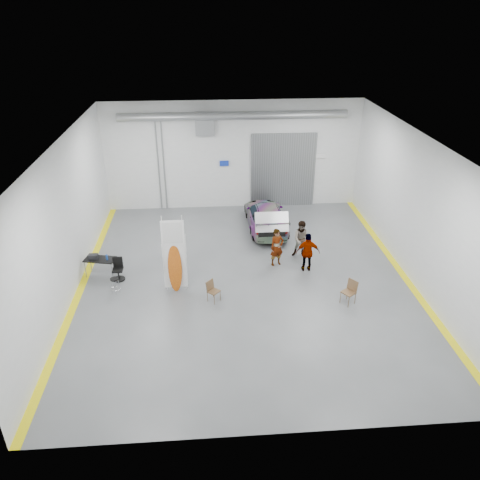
{
  "coord_description": "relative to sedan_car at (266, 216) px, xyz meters",
  "views": [
    {
      "loc": [
        -1.52,
        -16.87,
        10.65
      ],
      "look_at": [
        -0.17,
        0.79,
        1.5
      ],
      "focal_mm": 35.0,
      "sensor_mm": 36.0,
      "label": 1
    }
  ],
  "objects": [
    {
      "name": "person_b",
      "position": [
        1.26,
        -3.14,
        0.2
      ],
      "size": [
        0.97,
        0.81,
        1.77
      ],
      "primitive_type": "imported",
      "rotation": [
        0.0,
        0.0,
        -0.18
      ],
      "color": "#476882",
      "rests_on": "ground"
    },
    {
      "name": "folding_chair_near",
      "position": [
        -2.88,
        -6.46,
        -0.41
      ],
      "size": [
        0.58,
        0.66,
        0.88
      ],
      "rotation": [
        0.0,
        0.0,
        0.84
      ],
      "color": "brown",
      "rests_on": "ground"
    },
    {
      "name": "room_shell",
      "position": [
        -1.26,
        -2.77,
        3.4
      ],
      "size": [
        14.02,
        16.18,
        6.01
      ],
      "color": "silver",
      "rests_on": "ground"
    },
    {
      "name": "person_a",
      "position": [
        -0.0,
        -3.81,
        0.19
      ],
      "size": [
        0.74,
        0.61,
        1.75
      ],
      "primitive_type": "imported",
      "rotation": [
        0.0,
        0.0,
        0.35
      ],
      "color": "#967652",
      "rests_on": "ground"
    },
    {
      "name": "office_chair",
      "position": [
        -6.87,
        -4.53,
        -0.25
      ],
      "size": [
        0.53,
        0.53,
        0.99
      ],
      "rotation": [
        0.0,
        0.0,
        -0.01
      ],
      "color": "black",
      "rests_on": "ground"
    },
    {
      "name": "shop_stool",
      "position": [
        -6.83,
        -5.61,
        -0.33
      ],
      "size": [
        0.36,
        0.36,
        0.7
      ],
      "rotation": [
        0.0,
        0.0,
        -0.42
      ],
      "color": "black",
      "rests_on": "ground"
    },
    {
      "name": "person_c",
      "position": [
        1.26,
        -4.41,
        0.21
      ],
      "size": [
        1.06,
        0.5,
        1.79
      ],
      "primitive_type": "imported",
      "rotation": [
        0.0,
        0.0,
        3.07
      ],
      "color": "#9D4F34",
      "rests_on": "ground"
    },
    {
      "name": "trunk_lid",
      "position": [
        0.0,
        -2.1,
        0.7
      ],
      "size": [
        1.59,
        0.97,
        0.04
      ],
      "primitive_type": "cube",
      "color": "silver",
      "rests_on": "sedan_car"
    },
    {
      "name": "sedan_car",
      "position": [
        0.0,
        0.0,
        0.0
      ],
      "size": [
        1.99,
        4.74,
        1.36
      ],
      "primitive_type": "imported",
      "rotation": [
        0.0,
        0.0,
        3.16
      ],
      "color": "silver",
      "rests_on": "ground"
    },
    {
      "name": "surfboard_display",
      "position": [
        -4.39,
        -5.55,
        0.66
      ],
      "size": [
        0.94,
        0.26,
        3.32
      ],
      "rotation": [
        0.0,
        0.0,
        -0.0
      ],
      "color": "white",
      "rests_on": "ground"
    },
    {
      "name": "work_table",
      "position": [
        -7.72,
        -4.16,
        0.14
      ],
      "size": [
        1.41,
        0.91,
        1.06
      ],
      "rotation": [
        0.0,
        0.0,
        -0.21
      ],
      "color": "gray",
      "rests_on": "ground"
    },
    {
      "name": "ground",
      "position": [
        -1.5,
        -4.99,
        -0.68
      ],
      "size": [
        16.0,
        16.0,
        0.0
      ],
      "primitive_type": "plane",
      "color": "#595C60",
      "rests_on": "ground"
    },
    {
      "name": "folding_chair_far",
      "position": [
        2.35,
        -7.02,
        -0.38
      ],
      "size": [
        0.63,
        0.75,
        0.98
      ],
      "rotation": [
        0.0,
        0.0,
        -0.96
      ],
      "color": "brown",
      "rests_on": "ground"
    }
  ]
}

